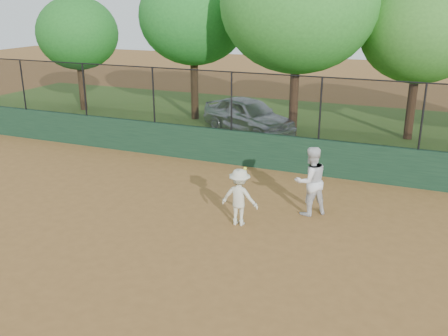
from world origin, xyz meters
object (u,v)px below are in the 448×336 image
at_px(tree_0, 77,33).
at_px(tree_3, 420,32).
at_px(player_second, 310,181).
at_px(tree_2, 298,4).
at_px(tree_1, 193,17).
at_px(parked_car, 248,115).
at_px(player_main, 240,197).

xyz_separation_m(tree_0, tree_3, (15.92, 0.37, 0.42)).
bearing_deg(player_second, tree_2, -113.43).
xyz_separation_m(tree_1, tree_3, (9.64, 0.08, -0.44)).
distance_m(player_second, tree_2, 8.92).
distance_m(parked_car, player_main, 9.20).
relative_size(tree_0, tree_2, 0.71).
height_order(player_main, tree_3, tree_3).
distance_m(parked_car, tree_0, 10.09).
xyz_separation_m(player_second, tree_1, (-7.65, 8.93, 3.77)).
height_order(parked_car, player_main, player_main).
relative_size(player_second, tree_1, 0.27).
bearing_deg(player_main, tree_1, 121.01).
height_order(tree_0, tree_1, tree_1).
bearing_deg(parked_car, tree_0, 110.61).
relative_size(player_main, tree_3, 0.27).
distance_m(tree_0, tree_2, 11.64).
bearing_deg(tree_0, parked_car, -7.53).
bearing_deg(tree_3, tree_2, -160.04).
bearing_deg(parked_car, player_second, -121.12).
relative_size(tree_2, tree_3, 1.26).
bearing_deg(parked_car, player_main, -133.40).
xyz_separation_m(parked_car, tree_2, (1.95, 0.01, 4.50)).
bearing_deg(player_main, parked_car, 108.46).
distance_m(tree_1, tree_2, 5.45).
distance_m(tree_1, tree_3, 9.65).
xyz_separation_m(player_main, tree_2, (-0.97, 8.74, 4.52)).
bearing_deg(player_second, tree_1, -91.15).
bearing_deg(tree_2, player_main, -83.69).
bearing_deg(tree_1, player_main, -58.99).
bearing_deg(tree_3, player_main, -108.56).
bearing_deg(tree_0, tree_3, 1.32).
bearing_deg(tree_2, tree_0, 173.80).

